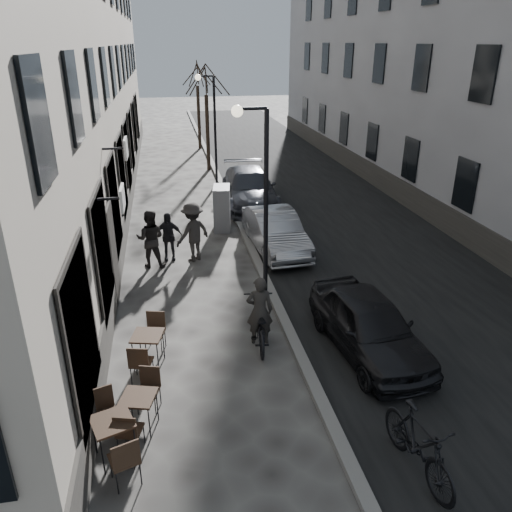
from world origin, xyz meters
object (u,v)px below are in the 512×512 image
object	(u,v)px
streetlamp_near	(259,185)
bistro_set_b	(139,409)
pedestrian_far	(168,236)
moped	(419,444)
car_far	(249,188)
utility_cabinet	(222,208)
bistro_set_a	(114,435)
streetlamp_far	(211,118)
pedestrian_mid	(193,232)
bistro_set_c	(148,347)
bicycle	(260,323)
tree_near	(206,79)
pedestrian_near	(150,239)
car_near	(369,325)
car_mid	(275,231)
tree_far	(197,73)

from	to	relation	value
streetlamp_near	bistro_set_b	size ratio (longest dim) A/B	3.43
pedestrian_far	moped	bearing A→B (deg)	-65.70
pedestrian_far	car_far	size ratio (longest dim) A/B	0.30
utility_cabinet	streetlamp_near	bearing A→B (deg)	-78.11
bistro_set_a	streetlamp_far	bearing A→B (deg)	59.23
streetlamp_far	pedestrian_mid	world-z (taller)	streetlamp_far
streetlamp_far	bistro_set_b	bearing A→B (deg)	-100.36
bistro_set_a	bistro_set_c	size ratio (longest dim) A/B	1.02
utility_cabinet	bicycle	bearing A→B (deg)	-81.91
tree_near	bistro_set_a	bearing A→B (deg)	-99.80
bistro_set_c	streetlamp_near	bearing A→B (deg)	55.41
streetlamp_far	bicycle	bearing A→B (deg)	-91.59
streetlamp_far	car_far	distance (m)	4.53
streetlamp_far	utility_cabinet	world-z (taller)	streetlamp_far
bistro_set_b	bicycle	xyz separation A→B (m)	(2.63, 2.39, 0.07)
streetlamp_far	bistro_set_b	size ratio (longest dim) A/B	3.43
bistro_set_a	utility_cabinet	xyz separation A→B (m)	(3.08, 10.75, 0.33)
pedestrian_near	car_near	size ratio (longest dim) A/B	0.46
pedestrian_far	car_near	world-z (taller)	pedestrian_far
streetlamp_far	pedestrian_far	world-z (taller)	streetlamp_far
pedestrian_near	pedestrian_mid	world-z (taller)	pedestrian_mid
streetlamp_near	pedestrian_mid	size ratio (longest dim) A/B	2.69
utility_cabinet	pedestrian_mid	world-z (taller)	pedestrian_mid
car_mid	bistro_set_c	bearing A→B (deg)	-128.86
bistro_set_c	pedestrian_near	distance (m)	5.28
utility_cabinet	moped	size ratio (longest dim) A/B	0.84
bistro_set_b	pedestrian_near	world-z (taller)	pedestrian_near
pedestrian_far	car_near	distance (m)	7.37
utility_cabinet	pedestrian_near	world-z (taller)	pedestrian_near
utility_cabinet	pedestrian_far	bearing A→B (deg)	-120.12
tree_near	car_near	world-z (taller)	tree_near
streetlamp_near	bistro_set_b	xyz separation A→B (m)	(-3.02, -4.51, -2.72)
car_near	car_mid	bearing A→B (deg)	91.43
pedestrian_mid	car_near	size ratio (longest dim) A/B	0.48
pedestrian_mid	car_mid	size ratio (longest dim) A/B	0.47
car_far	bistro_set_a	bearing A→B (deg)	-106.04
utility_cabinet	pedestrian_far	xyz separation A→B (m)	(-2.01, -2.51, -0.02)
bistro_set_a	bistro_set_b	bearing A→B (deg)	38.71
bistro_set_a	bistro_set_b	size ratio (longest dim) A/B	1.09
tree_far	moped	bearing A→B (deg)	-87.28
pedestrian_near	tree_near	bearing A→B (deg)	-91.71
tree_near	pedestrian_near	size ratio (longest dim) A/B	3.16
bistro_set_c	bistro_set_b	bearing A→B (deg)	-80.01
bistro_set_a	moped	bearing A→B (deg)	-33.46
moped	car_far	bearing A→B (deg)	84.09
pedestrian_far	bistro_set_c	bearing A→B (deg)	-92.76
bistro_set_c	streetlamp_far	bearing A→B (deg)	92.56
tree_near	car_mid	bearing A→B (deg)	-84.64
bicycle	moped	size ratio (longest dim) A/B	1.00
bistro_set_a	car_near	distance (m)	5.79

